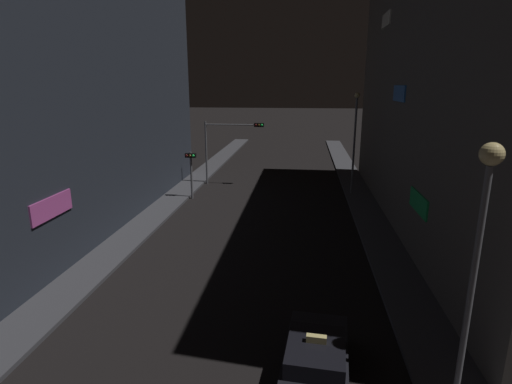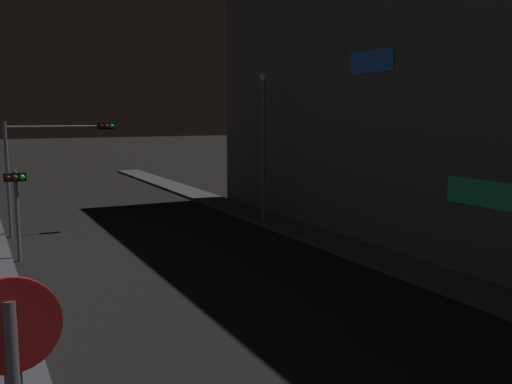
{
  "view_description": "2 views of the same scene",
  "coord_description": "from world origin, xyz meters",
  "views": [
    {
      "loc": [
        2.58,
        -0.44,
        8.32
      ],
      "look_at": [
        0.29,
        18.85,
        3.14
      ],
      "focal_mm": 28.37,
      "sensor_mm": 36.0,
      "label": 1
    },
    {
      "loc": [
        -7.11,
        4.99,
        5.63
      ],
      "look_at": [
        1.12,
        21.17,
        3.15
      ],
      "focal_mm": 39.58,
      "sensor_mm": 36.0,
      "label": 2
    }
  ],
  "objects": [
    {
      "name": "sidewalk_left",
      "position": [
        -6.91,
        29.51,
        0.08
      ],
      "size": [
        2.05,
        63.03,
        0.17
      ],
      "primitive_type": "cube",
      "color": "#424247",
      "rests_on": "ground_plane"
    },
    {
      "name": "sidewalk_right",
      "position": [
        6.91,
        29.51,
        0.08
      ],
      "size": [
        2.05,
        63.03,
        0.17
      ],
      "primitive_type": "cube",
      "color": "#424247",
      "rests_on": "ground_plane"
    },
    {
      "name": "building_facade_left",
      "position": [
        -12.36,
        20.94,
        9.21
      ],
      "size": [
        8.91,
        31.0,
        18.42
      ],
      "color": "#282D38",
      "rests_on": "ground_plane"
    },
    {
      "name": "building_facade_right",
      "position": [
        11.42,
        24.02,
        8.5
      ],
      "size": [
        7.04,
        29.59,
        17.01
      ],
      "color": "#514C47",
      "rests_on": "ground_plane"
    },
    {
      "name": "taxi",
      "position": [
        3.1,
        9.48,
        0.74
      ],
      "size": [
        2.15,
        4.58,
        1.62
      ],
      "color": "black",
      "rests_on": "ground_plane"
    },
    {
      "name": "traffic_light_overhead",
      "position": [
        -3.71,
        32.89,
        3.9
      ],
      "size": [
        5.0,
        0.41,
        5.34
      ],
      "color": "slate",
      "rests_on": "ground_plane"
    },
    {
      "name": "traffic_light_left_kerb",
      "position": [
        -5.64,
        28.08,
        2.55
      ],
      "size": [
        0.8,
        0.42,
        3.54
      ],
      "color": "slate",
      "rests_on": "ground_plane"
    },
    {
      "name": "street_lamp_near_block",
      "position": [
        6.78,
        9.09,
        5.05
      ],
      "size": [
        0.54,
        0.54,
        6.91
      ],
      "color": "slate",
      "rests_on": "sidewalk_right"
    },
    {
      "name": "street_lamp_far_block",
      "position": [
        6.38,
        30.69,
        4.7
      ],
      "size": [
        0.39,
        0.39,
        7.59
      ],
      "color": "slate",
      "rests_on": "sidewalk_right"
    }
  ]
}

